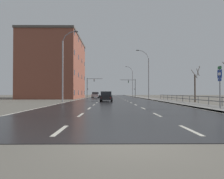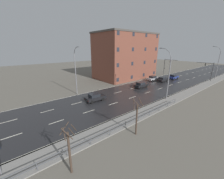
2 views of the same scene
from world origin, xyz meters
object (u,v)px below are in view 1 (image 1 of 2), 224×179
street_lamp_left_bank (64,67)px  car_mid_centre (96,95)px  street_lamp_midground (148,75)px  car_far_left (106,96)px  car_near_left (106,95)px  car_near_right (106,95)px  car_far_right (108,95)px  brick_building (56,68)px  traffic_signal_right (132,85)px  highway_sign (220,82)px  traffic_signal_left (90,84)px  street_lamp_distant (132,82)px

street_lamp_left_bank → car_mid_centre: street_lamp_left_bank is taller
street_lamp_midground → car_far_left: size_ratio=2.50×
car_near_left → car_near_right: size_ratio=0.98×
car_far_right → car_near_right: same height
car_near_left → car_far_left: same height
car_mid_centre → brick_building: brick_building is taller
traffic_signal_right → car_near_right: size_ratio=1.41×
highway_sign → traffic_signal_right: 53.62m
highway_sign → traffic_signal_left: size_ratio=0.58×
car_far_right → car_near_left: (-0.24, -16.96, 0.00)m
street_lamp_distant → brick_building: size_ratio=0.52×
car_near_left → car_far_left: size_ratio=0.99×
street_lamp_distant → traffic_signal_left: street_lamp_distant is taller
car_near_right → street_lamp_distant: bearing=61.4°
street_lamp_left_bank → car_far_left: bearing=7.2°
car_far_right → car_far_left: (0.13, -31.75, 0.00)m
car_near_left → car_mid_centre: size_ratio=0.98×
traffic_signal_left → car_mid_centre: (2.63, -12.20, -3.26)m
car_near_right → car_near_left: bearing=-91.9°
street_lamp_midground → street_lamp_distant: street_lamp_distant is taller
car_mid_centre → car_far_left: (3.29, -24.45, 0.00)m
street_lamp_midground → brick_building: brick_building is taller
car_far_right → car_far_left: 31.75m
street_lamp_distant → car_near_right: 20.94m
traffic_signal_right → car_far_right: traffic_signal_right is taller
car_far_right → brick_building: bearing=-142.7°
highway_sign → traffic_signal_right: (-1.43, 53.58, 1.61)m
traffic_signal_right → street_lamp_distant: bearing=85.4°
traffic_signal_right → car_mid_centre: traffic_signal_right is taller
highway_sign → car_far_right: highway_sign is taller
traffic_signal_left → car_far_left: traffic_signal_left is taller
highway_sign → brick_building: brick_building is taller
street_lamp_midground → traffic_signal_right: size_ratio=1.76×
street_lamp_distant → car_near_left: (-8.87, -29.03, -4.49)m
street_lamp_left_bank → highway_sign: street_lamp_left_bank is taller
street_lamp_distant → traffic_signal_right: size_ratio=1.84×
street_lamp_midground → car_far_left: bearing=-125.4°
street_lamp_distant → car_near_right: size_ratio=2.60×
traffic_signal_right → traffic_signal_left: (-13.95, -1.46, 0.17)m
street_lamp_midground → car_near_right: (-8.96, 13.50, -4.25)m
highway_sign → car_far_left: (-9.47, 15.47, -1.48)m
highway_sign → street_lamp_left_bank: bearing=137.2°
traffic_signal_right → car_mid_centre: bearing=-129.7°
brick_building → car_mid_centre: bearing=18.2°
brick_building → car_near_right: bearing=18.5°
street_lamp_midground → street_lamp_left_bank: size_ratio=0.98×
street_lamp_midground → car_far_right: 22.01m
highway_sign → car_near_left: 31.85m
traffic_signal_left → car_far_right: traffic_signal_left is taller
street_lamp_distant → brick_building: (-21.60, -22.60, 2.32)m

